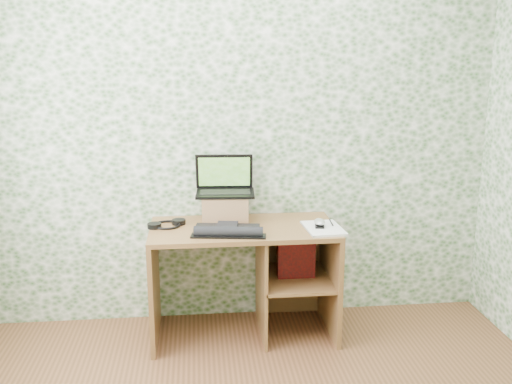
{
  "coord_description": "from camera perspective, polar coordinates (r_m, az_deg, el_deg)",
  "views": [
    {
      "loc": [
        -0.29,
        -2.08,
        1.85
      ],
      "look_at": [
        0.08,
        1.39,
        0.99
      ],
      "focal_mm": 40.0,
      "sensor_mm": 36.0,
      "label": 1
    }
  ],
  "objects": [
    {
      "name": "headphones",
      "position": [
        3.75,
        -8.92,
        -3.21
      ],
      "size": [
        0.24,
        0.24,
        0.03
      ],
      "rotation": [
        0.0,
        0.0,
        0.43
      ],
      "color": "black",
      "rests_on": "desk"
    },
    {
      "name": "desk",
      "position": [
        3.82,
        -0.14,
        -7.18
      ],
      "size": [
        1.2,
        0.6,
        0.75
      ],
      "color": "brown",
      "rests_on": "floor"
    },
    {
      "name": "red_box",
      "position": [
        3.81,
        4.03,
        -6.36
      ],
      "size": [
        0.25,
        0.08,
        0.3
      ],
      "primitive_type": "cube",
      "rotation": [
        0.0,
        0.0,
        -0.02
      ],
      "color": "maroon",
      "rests_on": "desk"
    },
    {
      "name": "pen",
      "position": [
        3.75,
        7.54,
        -3.05
      ],
      "size": [
        0.02,
        0.14,
        0.01
      ],
      "primitive_type": "cylinder",
      "rotation": [
        1.57,
        0.0,
        -0.07
      ],
      "color": "black",
      "rests_on": "notepad"
    },
    {
      "name": "laptop",
      "position": [
        3.8,
        -3.14,
        0.76
      ],
      "size": [
        0.4,
        0.29,
        0.26
      ],
      "rotation": [
        0.0,
        0.0,
        -0.07
      ],
      "color": "black",
      "rests_on": "riser"
    },
    {
      "name": "mouse",
      "position": [
        3.67,
        6.38,
        -3.16
      ],
      "size": [
        0.09,
        0.12,
        0.04
      ],
      "primitive_type": "ellipsoid",
      "rotation": [
        0.0,
        0.0,
        -0.19
      ],
      "color": "silver",
      "rests_on": "notepad"
    },
    {
      "name": "riser",
      "position": [
        3.8,
        -3.07,
        -1.59
      ],
      "size": [
        0.32,
        0.27,
        0.18
      ],
      "primitive_type": "cube",
      "rotation": [
        0.0,
        0.0,
        -0.07
      ],
      "color": "olive",
      "rests_on": "desk"
    },
    {
      "name": "notepad",
      "position": [
        3.66,
        6.75,
        -3.62
      ],
      "size": [
        0.24,
        0.33,
        0.01
      ],
      "primitive_type": "cube",
      "rotation": [
        0.0,
        0.0,
        0.07
      ],
      "color": "silver",
      "rests_on": "desk"
    },
    {
      "name": "wall_back",
      "position": [
        3.88,
        -1.73,
        5.66
      ],
      "size": [
        3.5,
        0.0,
        3.5
      ],
      "primitive_type": "plane",
      "rotation": [
        1.57,
        0.0,
        0.0
      ],
      "color": "white",
      "rests_on": "ground"
    },
    {
      "name": "keyboard",
      "position": [
        3.55,
        -2.83,
        -3.84
      ],
      "size": [
        0.47,
        0.29,
        0.06
      ],
      "rotation": [
        0.0,
        0.0,
        -0.15
      ],
      "color": "black",
      "rests_on": "desk"
    }
  ]
}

